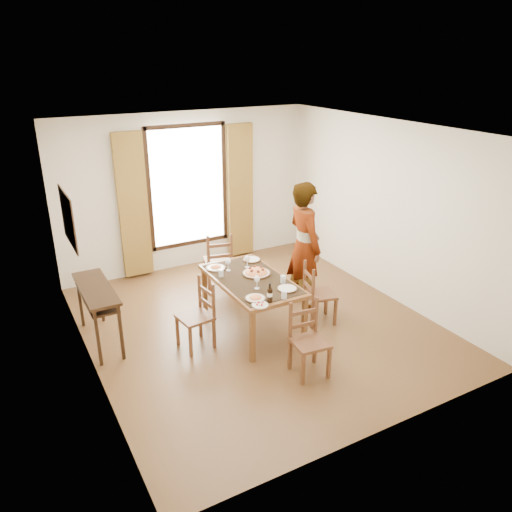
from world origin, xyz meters
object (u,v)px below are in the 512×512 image
dining_table (251,283)px  console_table (96,295)px  man (304,246)px  pasta_platter (256,271)px

dining_table → console_table: bearing=161.4°
console_table → man: bearing=-8.2°
console_table → pasta_platter: (2.04, -0.55, 0.12)m
dining_table → man: man is taller
console_table → pasta_platter: bearing=-15.2°
man → pasta_platter: bearing=102.9°
dining_table → pasta_platter: pasta_platter is taller
console_table → pasta_platter: 2.12m
dining_table → pasta_platter: bearing=35.7°
console_table → dining_table: bearing=-18.6°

